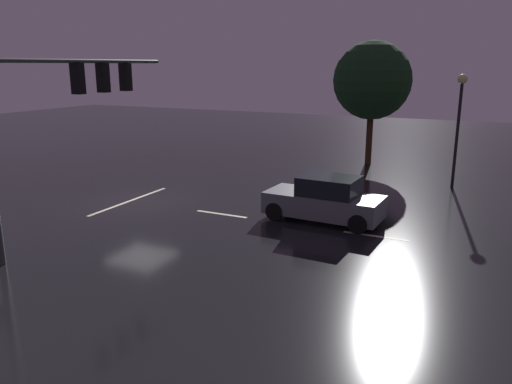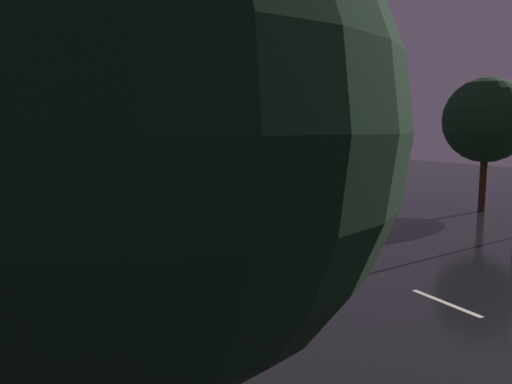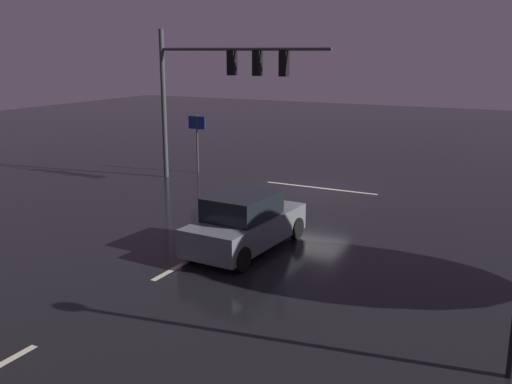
% 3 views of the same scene
% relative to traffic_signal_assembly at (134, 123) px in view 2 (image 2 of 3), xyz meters
% --- Properties ---
extents(ground_plane, '(80.00, 80.00, 0.00)m').
position_rel_traffic_signal_assembly_xyz_m(ground_plane, '(-4.26, -0.68, -4.63)').
color(ground_plane, black).
extents(traffic_signal_assembly, '(8.07, 0.47, 6.65)m').
position_rel_traffic_signal_assembly_xyz_m(traffic_signal_assembly, '(0.00, 0.00, 0.00)').
color(traffic_signal_assembly, '#383A3D').
rests_on(traffic_signal_assembly, ground_plane).
extents(lane_dash_far, '(0.16, 2.20, 0.01)m').
position_rel_traffic_signal_assembly_xyz_m(lane_dash_far, '(-4.26, 3.32, -4.63)').
color(lane_dash_far, beige).
rests_on(lane_dash_far, ground_plane).
extents(lane_dash_mid, '(0.16, 2.20, 0.01)m').
position_rel_traffic_signal_assembly_xyz_m(lane_dash_mid, '(-4.26, 9.32, -4.63)').
color(lane_dash_mid, beige).
rests_on(lane_dash_mid, ground_plane).
extents(lane_dash_near, '(0.16, 2.20, 0.01)m').
position_rel_traffic_signal_assembly_xyz_m(lane_dash_near, '(-4.26, 15.32, -4.63)').
color(lane_dash_near, beige).
rests_on(lane_dash_near, ground_plane).
extents(stop_bar, '(5.00, 0.16, 0.01)m').
position_rel_traffic_signal_assembly_xyz_m(stop_bar, '(-4.26, -1.18, -4.63)').
color(stop_bar, beige).
rests_on(stop_bar, ground_plane).
extents(car_approaching, '(2.10, 4.44, 1.70)m').
position_rel_traffic_signal_assembly_xyz_m(car_approaching, '(-5.19, 7.19, -3.83)').
color(car_approaching, slate).
rests_on(car_approaching, ground_plane).
extents(route_sign, '(0.90, 0.09, 2.76)m').
position_rel_traffic_signal_assembly_xyz_m(route_sign, '(2.16, -1.50, -2.65)').
color(route_sign, '#383A3D').
rests_on(route_sign, ground_plane).
extents(tree_left_near, '(4.40, 4.40, 7.00)m').
position_rel_traffic_signal_assembly_xyz_m(tree_left_near, '(-16.85, 6.07, 0.15)').
color(tree_left_near, '#382314').
rests_on(tree_left_near, ground_plane).
extents(tree_right_near, '(4.73, 4.73, 6.75)m').
position_rel_traffic_signal_assembly_xyz_m(tree_right_near, '(4.33, 19.47, -0.25)').
color(tree_right_near, '#382314').
rests_on(tree_right_near, ground_plane).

